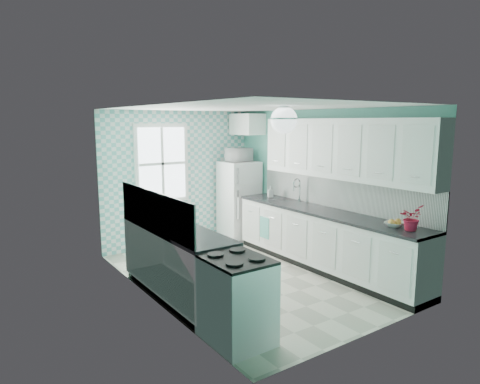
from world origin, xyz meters
TOP-DOWN VIEW (x-y plane):
  - floor at (0.00, 0.00)m, footprint 3.00×4.40m
  - ceiling at (0.00, 0.00)m, footprint 3.00×4.40m
  - wall_back at (0.00, 2.21)m, footprint 3.00×0.02m
  - wall_front at (0.00, -2.21)m, footprint 3.00×0.02m
  - wall_left at (-1.51, 0.00)m, footprint 0.02×4.40m
  - wall_right at (1.51, 0.00)m, footprint 0.02×4.40m
  - accent_wall at (0.00, 2.19)m, footprint 3.00×0.01m
  - window at (-0.35, 2.16)m, footprint 1.04×0.05m
  - backsplash_right at (1.49, -0.40)m, footprint 0.02×3.60m
  - backsplash_left at (-1.49, -0.07)m, footprint 0.02×2.15m
  - upper_cabinets_right at (1.33, -0.60)m, footprint 0.33×3.20m
  - upper_cabinet_fridge at (1.30, 1.83)m, footprint 0.40×0.74m
  - ceiling_light at (0.00, -0.80)m, footprint 0.34×0.34m
  - base_cabinets_right at (1.20, -0.40)m, footprint 0.60×3.60m
  - countertop_right at (1.19, -0.40)m, footprint 0.63×3.60m
  - base_cabinets_left at (-1.20, -0.07)m, footprint 0.60×2.15m
  - countertop_left at (-1.19, -0.07)m, footprint 0.63×2.15m
  - fridge at (1.11, 1.81)m, footprint 0.67×0.67m
  - stove at (-1.20, -1.48)m, footprint 0.60×0.75m
  - sink at (1.20, 0.38)m, footprint 0.52×0.44m
  - rug at (0.18, 0.50)m, footprint 0.75×0.98m
  - dish_towel at (0.89, 0.71)m, footprint 0.04×0.25m
  - fruit_bowl at (1.20, -1.65)m, footprint 0.29×0.29m
  - potted_plant at (1.20, -1.89)m, footprint 0.35×0.32m
  - soap_bottle at (1.25, 1.01)m, footprint 0.12×0.12m
  - microwave at (1.11, 1.81)m, footprint 0.49×0.34m

SIDE VIEW (x-z plane):
  - floor at x=0.00m, z-range -0.02..0.00m
  - rug at x=0.18m, z-range 0.00..0.02m
  - base_cabinets_right at x=1.20m, z-range 0.00..0.90m
  - base_cabinets_left at x=-1.20m, z-range 0.00..0.90m
  - stove at x=-1.20m, z-range 0.02..0.92m
  - dish_towel at x=0.89m, z-range 0.29..0.67m
  - fridge at x=1.11m, z-range 0.00..1.54m
  - countertop_right at x=1.19m, z-range 0.90..0.94m
  - countertop_left at x=-1.19m, z-range 0.90..0.94m
  - sink at x=1.20m, z-range 0.66..1.20m
  - fruit_bowl at x=1.20m, z-range 0.94..1.00m
  - soap_bottle at x=1.25m, z-range 0.94..1.14m
  - potted_plant at x=1.20m, z-range 0.94..1.27m
  - backsplash_right at x=1.49m, z-range 0.94..1.45m
  - backsplash_left at x=-1.49m, z-range 0.94..1.45m
  - wall_back at x=0.00m, z-range 0.00..2.50m
  - wall_front at x=0.00m, z-range 0.00..2.50m
  - wall_left at x=-1.51m, z-range 0.00..2.50m
  - wall_right at x=1.51m, z-range 0.00..2.50m
  - accent_wall at x=0.00m, z-range 0.00..2.50m
  - window at x=-0.35m, z-range 0.83..2.27m
  - microwave at x=1.11m, z-range 1.54..1.80m
  - upper_cabinets_right at x=1.33m, z-range 1.45..2.35m
  - upper_cabinet_fridge at x=1.30m, z-range 2.05..2.45m
  - ceiling_light at x=0.00m, z-range 2.15..2.50m
  - ceiling at x=0.00m, z-range 2.50..2.52m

